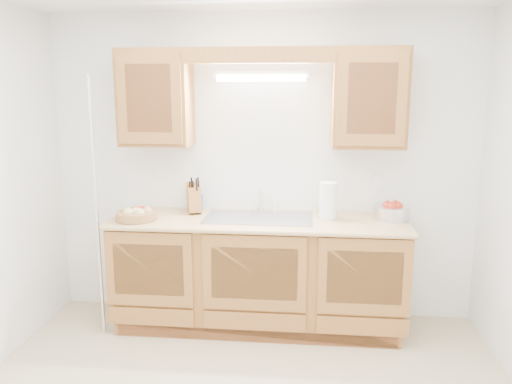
# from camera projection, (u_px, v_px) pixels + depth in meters

# --- Properties ---
(room) EXTENTS (3.52, 3.50, 2.50)m
(room) POSITION_uv_depth(u_px,v_px,m) (237.00, 210.00, 2.67)
(room) COLOR tan
(room) RESTS_ON ground
(base_cabinets) EXTENTS (2.20, 0.60, 0.86)m
(base_cabinets) POSITION_uv_depth(u_px,v_px,m) (258.00, 274.00, 4.00)
(base_cabinets) COLOR #A06A2F
(base_cabinets) RESTS_ON ground
(countertop) EXTENTS (2.30, 0.63, 0.04)m
(countertop) POSITION_uv_depth(u_px,v_px,m) (258.00, 221.00, 3.90)
(countertop) COLOR tan
(countertop) RESTS_ON base_cabinets
(upper_cabinet_left) EXTENTS (0.55, 0.33, 0.75)m
(upper_cabinet_left) POSITION_uv_depth(u_px,v_px,m) (156.00, 98.00, 3.95)
(upper_cabinet_left) COLOR #A06A2F
(upper_cabinet_left) RESTS_ON room
(upper_cabinet_right) EXTENTS (0.55, 0.33, 0.75)m
(upper_cabinet_right) POSITION_uv_depth(u_px,v_px,m) (369.00, 98.00, 3.78)
(upper_cabinet_right) COLOR #A06A2F
(upper_cabinet_right) RESTS_ON room
(valance) EXTENTS (2.20, 0.05, 0.12)m
(valance) POSITION_uv_depth(u_px,v_px,m) (258.00, 55.00, 3.66)
(valance) COLOR #A06A2F
(valance) RESTS_ON room
(fluorescent_fixture) EXTENTS (0.76, 0.08, 0.08)m
(fluorescent_fixture) POSITION_uv_depth(u_px,v_px,m) (261.00, 76.00, 3.91)
(fluorescent_fixture) COLOR white
(fluorescent_fixture) RESTS_ON room
(sink) EXTENTS (0.84, 0.46, 0.36)m
(sink) POSITION_uv_depth(u_px,v_px,m) (259.00, 227.00, 3.93)
(sink) COLOR #9E9EA3
(sink) RESTS_ON countertop
(wire_shelf_pole) EXTENTS (0.03, 0.03, 2.00)m
(wire_shelf_pole) POSITION_uv_depth(u_px,v_px,m) (97.00, 210.00, 3.75)
(wire_shelf_pole) COLOR silver
(wire_shelf_pole) RESTS_ON ground
(outlet_plate) EXTENTS (0.08, 0.01, 0.12)m
(outlet_plate) POSITION_uv_depth(u_px,v_px,m) (378.00, 183.00, 4.05)
(outlet_plate) COLOR white
(outlet_plate) RESTS_ON room
(fruit_basket) EXTENTS (0.42, 0.42, 0.10)m
(fruit_basket) POSITION_uv_depth(u_px,v_px,m) (136.00, 214.00, 3.86)
(fruit_basket) COLOR #AE7946
(fruit_basket) RESTS_ON countertop
(knife_block) EXTENTS (0.16, 0.20, 0.30)m
(knife_block) POSITION_uv_depth(u_px,v_px,m) (194.00, 200.00, 4.07)
(knife_block) COLOR #A06A2F
(knife_block) RESTS_ON countertop
(orange_canister) EXTENTS (0.10, 0.10, 0.25)m
(orange_canister) POSITION_uv_depth(u_px,v_px,m) (192.00, 195.00, 4.17)
(orange_canister) COLOR orange
(orange_canister) RESTS_ON countertop
(soap_bottle) EXTENTS (0.11, 0.11, 0.19)m
(soap_bottle) POSITION_uv_depth(u_px,v_px,m) (197.00, 199.00, 4.17)
(soap_bottle) COLOR blue
(soap_bottle) RESTS_ON countertop
(sponge) EXTENTS (0.10, 0.07, 0.02)m
(sponge) POSITION_uv_depth(u_px,v_px,m) (327.00, 212.00, 4.09)
(sponge) COLOR #CC333F
(sponge) RESTS_ON countertop
(paper_towel) EXTENTS (0.16, 0.16, 0.34)m
(paper_towel) POSITION_uv_depth(u_px,v_px,m) (328.00, 201.00, 3.87)
(paper_towel) COLOR silver
(paper_towel) RESTS_ON countertop
(apple_bowl) EXTENTS (0.32, 0.32, 0.15)m
(apple_bowl) POSITION_uv_depth(u_px,v_px,m) (392.00, 211.00, 3.86)
(apple_bowl) COLOR silver
(apple_bowl) RESTS_ON countertop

